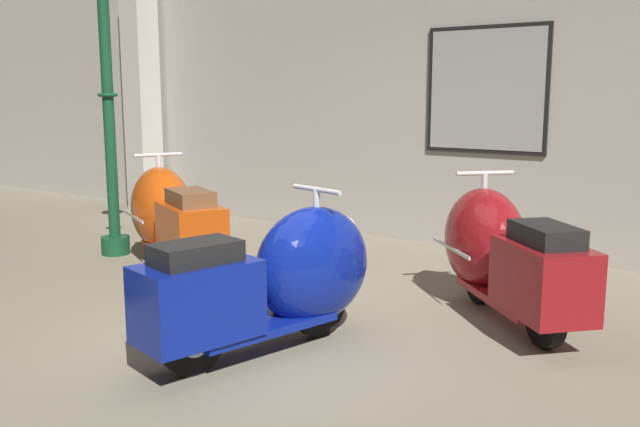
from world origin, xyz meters
The scene contains 6 objects.
ground_plane centered at (0.00, 0.00, 0.00)m, with size 60.00×60.00×0.00m, color gray.
showroom_back_wall centered at (-0.16, 3.43, 1.72)m, with size 18.00×0.63×3.44m.
scooter_0 centered at (-1.83, 1.02, 0.47)m, with size 1.74×1.18×1.04m.
scooter_1 centered at (0.30, -0.01, 0.46)m, with size 0.83×1.71×1.00m.
scooter_2 centered at (1.18, 1.42, 0.47)m, with size 1.55×1.50×1.02m.
lamppost centered at (-2.68, 1.05, 1.67)m, with size 0.29×0.29×3.01m.
Camera 1 is at (2.91, -3.27, 1.59)m, focal length 38.60 mm.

